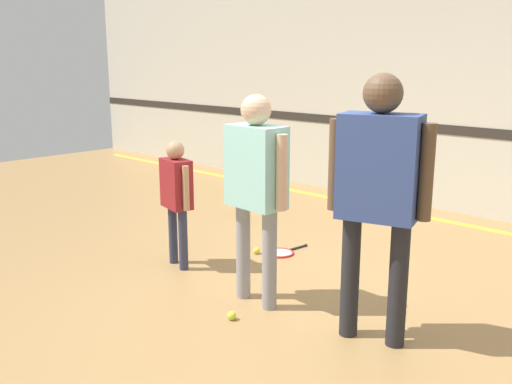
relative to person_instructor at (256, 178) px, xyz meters
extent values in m
plane|color=#A87F4C|center=(0.24, 0.14, -1.01)|extent=(16.00, 16.00, 0.00)
cube|color=beige|center=(0.24, 3.72, 0.59)|extent=(16.00, 0.06, 3.20)
cube|color=#2D2823|center=(0.24, 3.69, 0.02)|extent=(16.00, 0.01, 0.12)
cube|color=yellow|center=(0.24, 3.22, -1.00)|extent=(14.40, 0.10, 0.01)
cylinder|color=gray|center=(-0.15, 0.01, -0.62)|extent=(0.11, 0.11, 0.78)
cylinder|color=gray|center=(0.15, -0.01, -0.62)|extent=(0.11, 0.11, 0.78)
cube|color=#99D8D1|center=(0.00, 0.00, 0.08)|extent=(0.47, 0.28, 0.62)
sphere|color=#DBAD89|center=(0.00, 0.00, 0.51)|extent=(0.23, 0.23, 0.23)
cylinder|color=#DBAD89|center=(-0.27, 0.01, 0.08)|extent=(0.08, 0.08, 0.55)
cylinder|color=#DBAD89|center=(0.27, -0.01, 0.08)|extent=(0.08, 0.08, 0.55)
cylinder|color=#2D334C|center=(-1.18, 0.12, -0.73)|extent=(0.08, 0.08, 0.56)
cylinder|color=#2D334C|center=(-0.98, 0.07, -0.73)|extent=(0.08, 0.08, 0.56)
cube|color=maroon|center=(-1.08, 0.10, -0.22)|extent=(0.36, 0.25, 0.44)
sphere|color=tan|center=(-1.08, 0.10, 0.08)|extent=(0.16, 0.16, 0.16)
cylinder|color=tan|center=(-1.27, 0.14, -0.23)|extent=(0.06, 0.06, 0.40)
cylinder|color=tan|center=(-0.89, 0.05, -0.23)|extent=(0.06, 0.06, 0.40)
cylinder|color=#232328|center=(1.15, 0.14, -0.58)|extent=(0.13, 0.13, 0.86)
cylinder|color=#232328|center=(0.84, 0.05, -0.58)|extent=(0.13, 0.13, 0.86)
cube|color=#334784|center=(1.00, 0.10, 0.20)|extent=(0.56, 0.41, 0.68)
sphere|color=brown|center=(1.00, 0.10, 0.66)|extent=(0.25, 0.25, 0.25)
cylinder|color=brown|center=(1.28, 0.18, 0.19)|extent=(0.09, 0.09, 0.61)
cylinder|color=brown|center=(0.71, 0.01, 0.19)|extent=(0.09, 0.09, 0.61)
torus|color=red|center=(-0.62, 1.00, -1.00)|extent=(0.31, 0.31, 0.02)
cylinder|color=silver|center=(-0.62, 1.00, -1.00)|extent=(0.24, 0.24, 0.01)
cylinder|color=black|center=(-0.59, 1.24, -1.00)|extent=(0.05, 0.23, 0.02)
sphere|color=black|center=(-0.57, 1.35, -1.00)|extent=(0.03, 0.03, 0.03)
sphere|color=#CCE038|center=(0.09, -0.35, -0.97)|extent=(0.07, 0.07, 0.07)
sphere|color=#CCE038|center=(-0.78, 0.84, -0.97)|extent=(0.07, 0.07, 0.07)
camera|label=1|loc=(2.89, -3.05, 0.87)|focal=40.00mm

